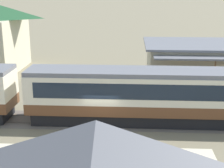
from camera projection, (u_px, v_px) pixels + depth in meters
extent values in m
plane|color=#7A7056|center=(101.00, 127.00, 24.55)|extent=(600.00, 600.00, 0.00)
cube|color=brown|center=(157.00, 106.00, 25.07)|extent=(18.86, 3.04, 0.80)
cube|color=beige|center=(157.00, 87.00, 24.68)|extent=(18.86, 3.04, 1.98)
cube|color=#192330|center=(157.00, 86.00, 24.65)|extent=(17.35, 3.08, 1.11)
cube|color=slate|center=(158.00, 72.00, 24.36)|extent=(18.86, 2.85, 0.30)
cube|color=black|center=(156.00, 116.00, 25.30)|extent=(18.10, 2.61, 0.88)
cylinder|color=black|center=(71.00, 118.00, 24.97)|extent=(0.90, 0.18, 0.90)
cylinder|color=black|center=(74.00, 111.00, 26.35)|extent=(0.90, 0.18, 0.90)
cube|color=#BCB293|center=(203.00, 64.00, 35.17)|extent=(11.12, 7.64, 3.96)
cube|color=slate|center=(204.00, 44.00, 34.59)|extent=(12.01, 8.25, 0.20)
cube|color=slate|center=(214.00, 58.00, 30.30)|extent=(10.68, 1.60, 0.16)
cylinder|color=brown|center=(214.00, 80.00, 30.23)|extent=(0.14, 0.14, 3.48)
pyramid|color=slate|center=(96.00, 152.00, 11.21)|extent=(9.51, 5.79, 2.24)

